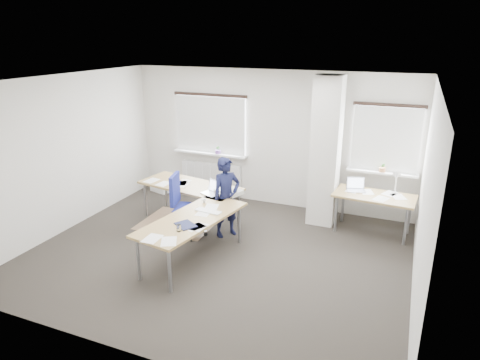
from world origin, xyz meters
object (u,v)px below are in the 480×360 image
at_px(desk_main, 194,202).
at_px(task_chair, 187,219).
at_px(person, 226,197).
at_px(desk_side, 374,197).

height_order(desk_main, task_chair, task_chair).
bearing_deg(person, desk_main, 164.92).
bearing_deg(desk_main, desk_side, 36.93).
distance_m(desk_main, person, 0.59).
relative_size(task_chair, person, 0.79).
distance_m(desk_side, task_chair, 3.37).
relative_size(desk_side, person, 1.00).
xyz_separation_m(task_chair, person, (0.64, 0.28, 0.41)).
height_order(task_chair, person, person).
xyz_separation_m(desk_main, task_chair, (-0.18, 0.08, -0.38)).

